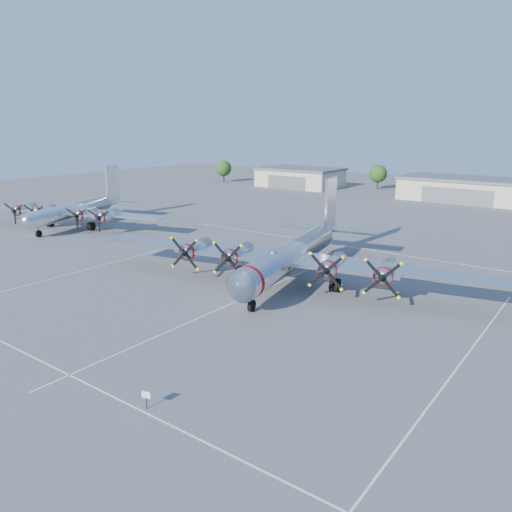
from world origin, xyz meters
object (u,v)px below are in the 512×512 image
Objects in this scene: hangar_center at (465,189)px; info_placard at (146,397)px; tree_west at (378,174)px; hangar_west at (300,177)px; bomber_west at (77,227)px; tree_far_west at (224,168)px; main_bomber_b29 at (293,280)px.

hangar_center reaches higher than info_placard.
tree_west is (-25.00, 8.04, 1.51)m from hangar_center.
bomber_west is (-1.06, -72.03, -2.71)m from hangar_west.
hangar_center is at bearing 3.24° from tree_far_west.
hangar_west is at bearing -158.11° from tree_west.
tree_far_west is 46.57m from tree_west.
tree_far_west is 100.56m from main_bomber_b29.
tree_far_west is at bearing -165.07° from tree_west.
tree_far_west is 1.00× the size of tree_west.
hangar_west is 0.48× the size of main_bomber_b29.
hangar_center is at bearing 79.14° from main_bomber_b29.
tree_west is at bearing 95.74° from main_bomber_b29.
tree_west is 0.18× the size of bomber_west.
hangar_center is 4.31× the size of tree_west.
hangar_west is at bearing 101.79° from info_placard.
hangar_west is 21.61m from tree_west.
hangar_center is 0.61× the size of main_bomber_b29.
bomber_west reaches higher than info_placard.
bomber_west is at bearing -90.85° from hangar_west.
tree_west is at bearing 91.15° from info_placard.
bomber_west is 62.42m from info_placard.
tree_far_west is (-25.00, -3.96, 1.51)m from hangar_west.
hangar_west is 0.79× the size of hangar_center.
hangar_west is 18.78× the size of info_placard.
info_placard is at bearing -87.38° from main_bomber_b29.
tree_far_west is 5.52× the size of info_placard.
hangar_center is 103.90m from info_placard.
hangar_west is 3.40× the size of tree_far_west.
hangar_center is 26.30m from tree_west.
tree_far_west reaches higher than main_bomber_b29.
hangar_west is 116.28m from info_placard.
tree_west is 5.52× the size of info_placard.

